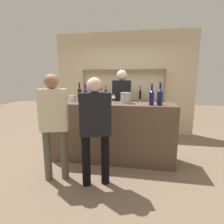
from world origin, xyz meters
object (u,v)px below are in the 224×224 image
object	(u,v)px
counter_bottle_2	(95,96)
server_behind_counter	(122,101)
counter_bottle_3	(152,97)
counter_bottle_5	(80,94)
counter_bottle_0	(160,97)
ice_bucket	(126,98)
cork_jar	(73,98)
customer_left	(54,119)
wine_glass	(114,96)
counter_bottle_4	(101,96)
customer_center	(95,124)
counter_bottle_1	(85,95)

from	to	relation	value
counter_bottle_2	server_behind_counter	world-z (taller)	server_behind_counter
counter_bottle_3	counter_bottle_5	size ratio (longest dim) A/B	1.00
counter_bottle_0	counter_bottle_5	size ratio (longest dim) A/B	1.05
ice_bucket	cork_jar	xyz separation A→B (m)	(-1.07, 0.12, -0.04)
cork_jar	customer_left	xyz separation A→B (m)	(0.09, -0.95, -0.21)
wine_glass	counter_bottle_4	bearing A→B (deg)	-143.60
server_behind_counter	cork_jar	bearing A→B (deg)	-53.51
customer_left	customer_center	bearing A→B (deg)	-109.50
counter_bottle_0	counter_bottle_4	bearing A→B (deg)	176.95
counter_bottle_2	counter_bottle_3	xyz separation A→B (m)	(1.01, -0.09, 0.01)
counter_bottle_2	counter_bottle_3	size ratio (longest dim) A/B	0.93
ice_bucket	server_behind_counter	size ratio (longest dim) A/B	0.11
counter_bottle_5	wine_glass	xyz separation A→B (m)	(0.68, -0.03, -0.03)
wine_glass	cork_jar	bearing A→B (deg)	176.50
counter_bottle_3	server_behind_counter	size ratio (longest dim) A/B	0.21
ice_bucket	customer_center	bearing A→B (deg)	-111.33
counter_bottle_0	customer_left	xyz separation A→B (m)	(-1.56, -0.70, -0.29)
wine_glass	customer_center	size ratio (longest dim) A/B	0.10
counter_bottle_0	counter_bottle_2	world-z (taller)	counter_bottle_0
server_behind_counter	customer_center	bearing A→B (deg)	-3.52
customer_center	counter_bottle_1	bearing A→B (deg)	6.12
counter_bottle_5	cork_jar	xyz separation A→B (m)	(-0.16, 0.02, -0.08)
counter_bottle_3	counter_bottle_5	world-z (taller)	same
counter_bottle_0	counter_bottle_3	bearing A→B (deg)	-167.33
cork_jar	server_behind_counter	bearing A→B (deg)	33.66
counter_bottle_0	counter_bottle_5	bearing A→B (deg)	171.18
customer_center	server_behind_counter	bearing A→B (deg)	-26.19
server_behind_counter	customer_left	size ratio (longest dim) A/B	1.08
counter_bottle_3	counter_bottle_4	size ratio (longest dim) A/B	1.03
cork_jar	ice_bucket	bearing A→B (deg)	-6.21
counter_bottle_1	customer_left	bearing A→B (deg)	-105.02
counter_bottle_3	ice_bucket	bearing A→B (deg)	159.57
counter_bottle_1	counter_bottle_0	bearing A→B (deg)	-5.17
customer_center	cork_jar	bearing A→B (deg)	16.72
cork_jar	counter_bottle_1	bearing A→B (deg)	-22.58
counter_bottle_1	counter_bottle_4	world-z (taller)	counter_bottle_1
ice_bucket	counter_bottle_0	bearing A→B (deg)	-13.07
counter_bottle_0	counter_bottle_3	xyz separation A→B (m)	(-0.14, -0.03, -0.01)
counter_bottle_3	server_behind_counter	xyz separation A→B (m)	(-0.61, 0.89, -0.20)
counter_bottle_3	ice_bucket	distance (m)	0.48
counter_bottle_2	cork_jar	xyz separation A→B (m)	(-0.51, 0.20, -0.07)
server_behind_counter	counter_bottle_0	bearing A→B (deg)	43.93
customer_center	counter_bottle_3	bearing A→B (deg)	-68.09
counter_bottle_1	cork_jar	world-z (taller)	counter_bottle_1
cork_jar	server_behind_counter	distance (m)	1.10
counter_bottle_2	wine_glass	distance (m)	0.36
counter_bottle_2	counter_bottle_3	world-z (taller)	counter_bottle_3
wine_glass	customer_left	bearing A→B (deg)	-129.41
counter_bottle_2	wine_glass	world-z (taller)	counter_bottle_2
counter_bottle_0	wine_glass	bearing A→B (deg)	166.22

